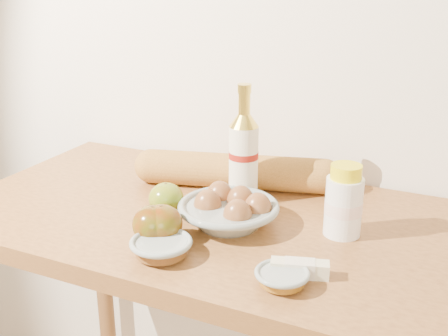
# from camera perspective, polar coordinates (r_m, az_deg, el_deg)

# --- Properties ---
(back_wall) EXTENTS (3.50, 0.02, 2.60)m
(back_wall) POSITION_cam_1_polar(r_m,az_deg,el_deg) (1.38, 6.61, 15.78)
(back_wall) COLOR white
(back_wall) RESTS_ON ground
(table) EXTENTS (1.20, 0.60, 0.90)m
(table) POSITION_cam_1_polar(r_m,az_deg,el_deg) (1.24, 0.60, -10.17)
(table) COLOR #A56B35
(table) RESTS_ON ground
(bourbon_bottle) EXTENTS (0.08, 0.08, 0.27)m
(bourbon_bottle) POSITION_cam_1_polar(r_m,az_deg,el_deg) (1.22, 2.00, 1.27)
(bourbon_bottle) COLOR white
(bourbon_bottle) RESTS_ON table
(cream_bottle) EXTENTS (0.09, 0.09, 0.14)m
(cream_bottle) POSITION_cam_1_polar(r_m,az_deg,el_deg) (1.11, 12.07, -3.47)
(cream_bottle) COLOR white
(cream_bottle) RESTS_ON table
(egg_bowl) EXTENTS (0.25, 0.25, 0.07)m
(egg_bowl) POSITION_cam_1_polar(r_m,az_deg,el_deg) (1.14, 0.61, -4.35)
(egg_bowl) COLOR gray
(egg_bowl) RESTS_ON table
(baguette) EXTENTS (0.50, 0.21, 0.08)m
(baguette) POSITION_cam_1_polar(r_m,az_deg,el_deg) (1.32, 1.19, -0.32)
(baguette) COLOR #C58B3C
(baguette) RESTS_ON table
(apple_yellowgreen) EXTENTS (0.10, 0.10, 0.07)m
(apple_yellowgreen) POSITION_cam_1_polar(r_m,az_deg,el_deg) (1.19, -5.90, -3.11)
(apple_yellowgreen) COLOR olive
(apple_yellowgreen) RESTS_ON table
(apple_redgreen_front) EXTENTS (0.10, 0.10, 0.07)m
(apple_redgreen_front) POSITION_cam_1_polar(r_m,az_deg,el_deg) (1.08, -7.23, -5.67)
(apple_redgreen_front) COLOR maroon
(apple_redgreen_front) RESTS_ON table
(apple_redgreen_right) EXTENTS (0.11, 0.11, 0.07)m
(apple_redgreen_right) POSITION_cam_1_polar(r_m,az_deg,el_deg) (1.08, -6.34, -5.62)
(apple_redgreen_right) COLOR maroon
(apple_redgreen_right) RESTS_ON table
(sugar_bowl) EXTENTS (0.14, 0.14, 0.03)m
(sugar_bowl) POSITION_cam_1_polar(r_m,az_deg,el_deg) (1.03, -6.40, -8.01)
(sugar_bowl) COLOR #8D9A95
(sugar_bowl) RESTS_ON table
(syrup_bowl) EXTENTS (0.10, 0.10, 0.03)m
(syrup_bowl) POSITION_cam_1_polar(r_m,az_deg,el_deg) (0.95, 5.92, -10.99)
(syrup_bowl) COLOR #909D98
(syrup_bowl) RESTS_ON table
(butter_stick) EXTENTS (0.10, 0.05, 0.03)m
(butter_stick) POSITION_cam_1_polar(r_m,az_deg,el_deg) (0.98, 7.70, -10.09)
(butter_stick) COLOR beige
(butter_stick) RESTS_ON table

